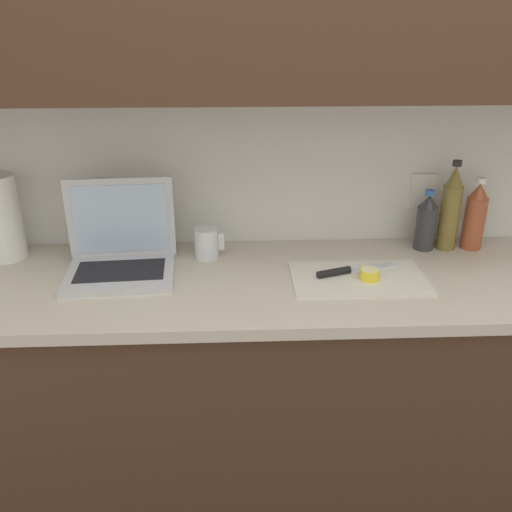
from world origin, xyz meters
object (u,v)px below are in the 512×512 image
Objects in this scene: bottle_water_clear at (426,223)px; bottle_green_soda at (475,217)px; knife at (343,271)px; laptop at (121,251)px; cutting_board at (358,278)px; bottle_oil_tall at (450,209)px; measuring_cup at (207,243)px; paper_towel_roll at (1,218)px; lemon_half_cut at (369,274)px.

bottle_green_soda is at bearing 0.00° from bottle_water_clear.
bottle_green_soda reaches higher than knife.
laptop is 0.86× the size of cutting_board.
bottle_oil_tall reaches higher than measuring_cup.
measuring_cup is (0.26, 0.09, -0.01)m from laptop.
bottle_green_soda is (0.44, 0.23, 0.11)m from cutting_board.
bottle_water_clear is at bearing 180.00° from bottle_oil_tall.
laptop reaches higher than bottle_green_soda.
measuring_cup is at bearing -2.50° from paper_towel_roll.
bottle_green_soda is at bearing 27.64° from cutting_board.
knife is at bearing -10.04° from paper_towel_roll.
lemon_half_cut is at bearing -11.38° from paper_towel_roll.
laptop is 5.71× the size of lemon_half_cut.
laptop is at bearing -173.75° from bottle_green_soda.
bottle_green_soda is 2.47× the size of measuring_cup.
measuring_cup is at bearing 139.59° from knife.
bottle_green_soda is at bearing 2.67° from measuring_cup.
laptop is 1.13× the size of bottle_oil_tall.
knife is 0.53m from bottle_green_soda.
bottle_oil_tall is (-0.09, -0.00, 0.03)m from bottle_green_soda.
cutting_board is 4.03× the size of measuring_cup.
cutting_board is 1.63× the size of bottle_green_soda.
cutting_board is at bearing -49.30° from knife.
bottle_green_soda is (0.48, 0.20, 0.10)m from knife.
paper_towel_roll is at bearing 168.62° from lemon_half_cut.
cutting_board is 0.37m from bottle_water_clear.
laptop is 3.45× the size of measuring_cup.
bottle_water_clear is (-0.08, 0.00, -0.05)m from bottle_oil_tall.
laptop is 1.33× the size of knife.
paper_towel_roll reaches higher than laptop.
knife is at bearing -152.47° from bottle_oil_tall.
laptop is 1.09m from bottle_oil_tall.
lemon_half_cut is at bearing -22.35° from measuring_cup.
lemon_half_cut is 0.20× the size of bottle_oil_tall.
bottle_water_clear reaches higher than knife.
lemon_half_cut is 0.49m from bottle_green_soda.
lemon_half_cut reaches higher than cutting_board.
paper_towel_roll is at bearing 169.11° from cutting_board.
cutting_board is (0.73, -0.10, -0.06)m from laptop.
lemon_half_cut is 0.53m from measuring_cup.
bottle_green_soda is 0.91m from measuring_cup.
cutting_board is 0.44m from bottle_oil_tall.
bottle_oil_tall is 3.05× the size of measuring_cup.
bottle_green_soda is at bearing 2.28° from laptop.
lemon_half_cut is at bearing -12.80° from laptop.
cutting_board is 0.51m from bottle_green_soda.
bottle_green_soda is 0.09m from bottle_oil_tall.
lemon_half_cut is (0.76, -0.12, -0.04)m from laptop.
bottle_green_soda is at bearing 3.67° from knife.
bottle_green_soda reaches higher than measuring_cup.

